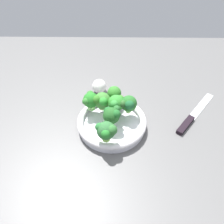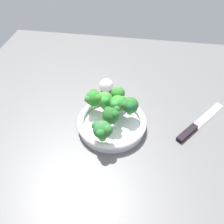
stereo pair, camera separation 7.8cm
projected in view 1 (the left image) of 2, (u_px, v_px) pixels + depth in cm
name	position (u px, v px, depth cm)	size (l,w,h in cm)	color
ground_plane	(114.00, 129.00, 83.66)	(130.00, 130.00, 2.50)	#595958
bowl	(112.00, 122.00, 81.63)	(23.72, 23.72, 3.93)	silver
broccoli_floret_0	(129.00, 104.00, 79.58)	(6.13, 6.08, 6.61)	#94D26E
broccoli_floret_1	(103.00, 101.00, 81.09)	(6.25, 5.84, 6.46)	#A0CE71
broccoli_floret_2	(112.00, 115.00, 76.28)	(5.48, 5.73, 6.26)	#8BCE60
broccoli_floret_3	(114.00, 93.00, 84.19)	(5.15, 5.01, 6.16)	#A2D467
broccoli_floret_4	(107.00, 131.00, 70.69)	(6.32, 6.70, 7.03)	#85C352
broccoli_floret_5	(91.00, 100.00, 80.88)	(6.04, 6.30, 6.61)	#83CE68
broccoli_floret_6	(117.00, 103.00, 80.04)	(6.28, 5.69, 6.62)	#9BD665
knife	(192.00, 118.00, 85.14)	(22.26, 18.51, 1.50)	silver
garlic_bulb	(99.00, 86.00, 94.34)	(5.60, 5.60, 5.60)	white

